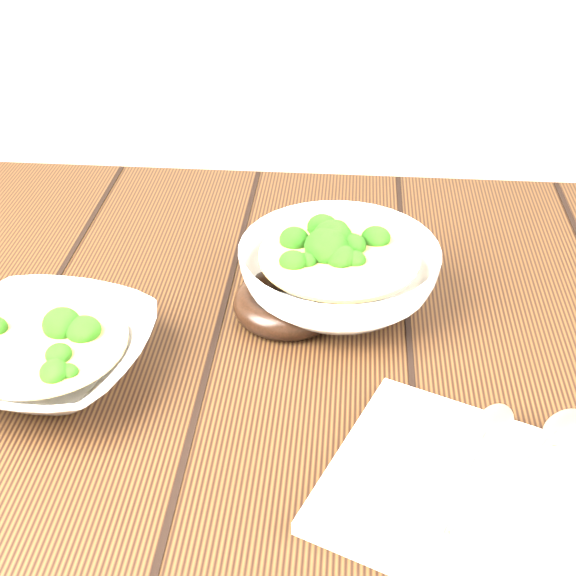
{
  "coord_description": "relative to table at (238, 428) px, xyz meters",
  "views": [
    {
      "loc": [
        0.11,
        -0.64,
        1.26
      ],
      "look_at": [
        0.05,
        0.03,
        0.8
      ],
      "focal_mm": 50.0,
      "sensor_mm": 36.0,
      "label": 1
    }
  ],
  "objects": [
    {
      "name": "table",
      "position": [
        0.0,
        0.0,
        0.0
      ],
      "size": [
        1.2,
        0.8,
        0.75
      ],
      "color": "black",
      "rests_on": "ground"
    },
    {
      "name": "soup_bowl_front",
      "position": [
        -0.17,
        -0.06,
        0.15
      ],
      "size": [
        0.23,
        0.23,
        0.06
      ],
      "color": "silver",
      "rests_on": "table"
    },
    {
      "name": "soup_bowl_back",
      "position": [
        0.1,
        0.08,
        0.16
      ],
      "size": [
        0.28,
        0.28,
        0.08
      ],
      "color": "silver",
      "rests_on": "table"
    },
    {
      "name": "trivet",
      "position": [
        0.05,
        0.05,
        0.13
      ],
      "size": [
        0.15,
        0.15,
        0.03
      ],
      "primitive_type": "torus",
      "rotation": [
        0.0,
        0.0,
        0.3
      ],
      "color": "black",
      "rests_on": "table"
    },
    {
      "name": "napkin",
      "position": [
        0.22,
        -0.19,
        0.13
      ],
      "size": [
        0.29,
        0.27,
        0.01
      ],
      "primitive_type": "cube",
      "rotation": [
        0.0,
        0.0,
        -0.4
      ],
      "color": "beige",
      "rests_on": "table"
    },
    {
      "name": "spoon_left",
      "position": [
        0.23,
        -0.15,
        0.14
      ],
      "size": [
        0.1,
        0.18,
        0.01
      ],
      "color": "#A19E8E",
      "rests_on": "napkin"
    },
    {
      "name": "spoon_right",
      "position": [
        0.28,
        -0.14,
        0.14
      ],
      "size": [
        0.14,
        0.16,
        0.01
      ],
      "color": "#A19E8E",
      "rests_on": "napkin"
    }
  ]
}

